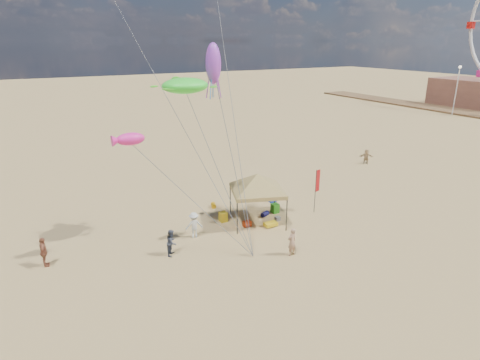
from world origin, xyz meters
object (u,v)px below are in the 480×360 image
at_px(chair_yellow, 223,217).
at_px(person_near_a, 292,242).
at_px(lamp_north, 458,82).
at_px(person_far_a, 44,252).
at_px(feather_flag, 317,184).
at_px(person_near_b, 172,242).
at_px(cooler_blue, 272,200).
at_px(person_near_c, 194,225).
at_px(chair_green, 275,208).
at_px(canopy_tent, 258,176).
at_px(cooler_red, 247,224).
at_px(beach_cart, 271,224).
at_px(person_far_c, 366,157).

distance_m(chair_yellow, person_near_a, 6.44).
relative_size(chair_yellow, lamp_north, 0.08).
xyz_separation_m(person_far_a, lamp_north, (66.35, 20.66, 4.63)).
relative_size(feather_flag, person_near_b, 2.03).
bearing_deg(cooler_blue, chair_yellow, -164.71).
height_order(feather_flag, person_near_c, feather_flag).
bearing_deg(lamp_north, person_near_c, -159.58).
bearing_deg(chair_green, chair_yellow, 173.48).
distance_m(canopy_tent, cooler_red, 3.42).
bearing_deg(chair_green, canopy_tent, -159.09).
distance_m(feather_flag, chair_yellow, 7.34).
bearing_deg(person_near_c, beach_cart, 179.82).
height_order(canopy_tent, person_near_a, canopy_tent).
relative_size(feather_flag, chair_yellow, 4.73).
xyz_separation_m(person_near_a, person_far_c, (18.05, 11.83, -0.09)).
distance_m(chair_yellow, person_near_c, 3.07).
xyz_separation_m(beach_cart, person_far_a, (-14.03, 1.86, 0.69)).
distance_m(feather_flag, person_far_c, 14.62).
xyz_separation_m(cooler_red, person_near_b, (-5.89, -1.25, 0.63)).
height_order(person_far_a, lamp_north, lamp_north).
bearing_deg(beach_cart, person_near_c, 168.06).
height_order(cooler_red, person_near_b, person_near_b).
bearing_deg(feather_flag, person_near_a, -140.47).
distance_m(chair_green, lamp_north, 54.97).
bearing_deg(lamp_north, person_near_b, -158.97).
height_order(person_near_a, lamp_north, lamp_north).
relative_size(feather_flag, person_far_a, 1.87).
bearing_deg(cooler_red, person_near_b, -168.03).
distance_m(beach_cart, person_near_b, 7.31).
relative_size(person_near_a, person_near_c, 1.01).
height_order(chair_green, person_near_b, person_near_b).
relative_size(cooler_red, beach_cart, 0.60).
bearing_deg(lamp_north, chair_green, -157.87).
height_order(person_near_a, person_far_c, person_near_a).
xyz_separation_m(cooler_blue, lamp_north, (49.69, 18.76, 5.33)).
xyz_separation_m(feather_flag, chair_yellow, (-6.88, 1.75, -1.85)).
bearing_deg(cooler_blue, person_far_c, 16.21).
height_order(cooler_blue, beach_cart, cooler_blue).
bearing_deg(person_far_a, person_far_c, -77.23).
height_order(feather_flag, cooler_red, feather_flag).
bearing_deg(feather_flag, canopy_tent, 174.03).
relative_size(feather_flag, beach_cart, 3.68).
bearing_deg(beach_cart, lamp_north, 23.29).
bearing_deg(person_far_a, canopy_tent, -91.40).
distance_m(canopy_tent, beach_cart, 3.48).
bearing_deg(cooler_blue, person_near_c, -161.22).
height_order(feather_flag, beach_cart, feather_flag).
xyz_separation_m(canopy_tent, cooler_red, (-0.96, -0.27, -3.27)).
bearing_deg(lamp_north, person_near_a, -153.67).
height_order(person_near_a, person_near_b, person_near_a).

